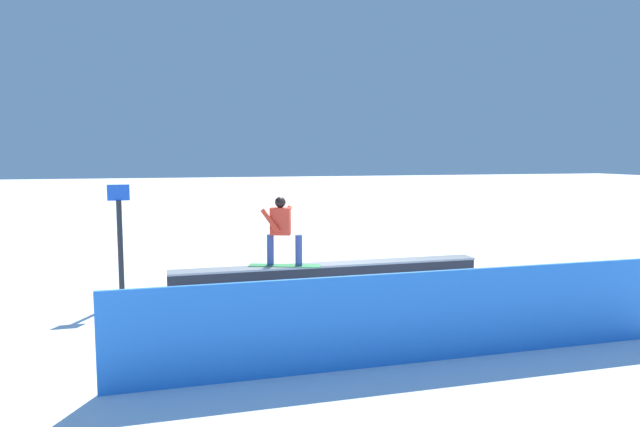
{
  "coord_description": "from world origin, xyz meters",
  "views": [
    {
      "loc": [
        3.19,
        10.97,
        2.8
      ],
      "look_at": [
        0.47,
        1.0,
        1.71
      ],
      "focal_mm": 31.47,
      "sensor_mm": 36.0,
      "label": 1
    }
  ],
  "objects": [
    {
      "name": "trail_marker",
      "position": [
        4.08,
        -0.13,
        1.19
      ],
      "size": [
        0.4,
        0.1,
        2.24
      ],
      "color": "#262628",
      "rests_on": "ground_plane"
    },
    {
      "name": "safety_fence",
      "position": [
        0.0,
        4.23,
        0.62
      ],
      "size": [
        8.08,
        0.08,
        1.24
      ],
      "primitive_type": "cube",
      "rotation": [
        0.0,
        0.0,
        0.0
      ],
      "color": "blue",
      "rests_on": "ground_plane"
    },
    {
      "name": "snowboarder",
      "position": [
        1.0,
        -0.02,
        1.31
      ],
      "size": [
        1.46,
        0.77,
        1.41
      ],
      "color": "#379348",
      "rests_on": "grind_box"
    },
    {
      "name": "grind_box",
      "position": [
        0.0,
        0.0,
        0.25
      ],
      "size": [
        6.51,
        0.48,
        0.56
      ],
      "color": "#26262C",
      "rests_on": "ground_plane"
    },
    {
      "name": "ground_plane",
      "position": [
        0.0,
        0.0,
        0.0
      ],
      "size": [
        120.0,
        120.0,
        0.0
      ],
      "primitive_type": "plane",
      "color": "white"
    }
  ]
}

